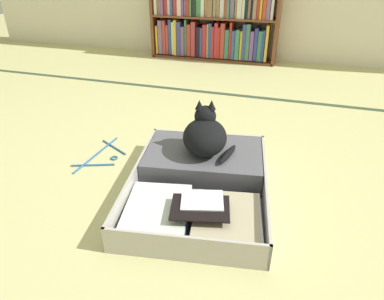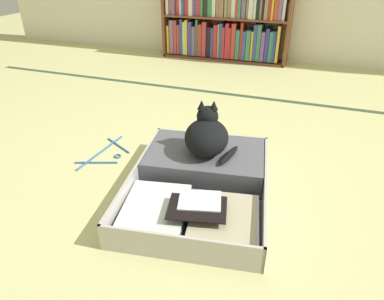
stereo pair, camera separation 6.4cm
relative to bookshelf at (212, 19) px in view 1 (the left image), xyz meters
The scene contains 6 objects.
ground_plane 2.35m from the bookshelf, 78.99° to the right, with size 10.00×10.00×0.00m, color #C6C382.
tatami_border 1.17m from the bookshelf, 66.36° to the right, with size 4.80×0.05×0.00m.
bookshelf is the anchor object (origin of this frame).
open_suitcase 2.38m from the bookshelf, 77.26° to the right, with size 0.73×0.91×0.12m.
black_cat 2.22m from the bookshelf, 76.87° to the right, with size 0.29×0.31×0.26m.
clothes_hanger 2.21m from the bookshelf, 92.25° to the right, with size 0.23×0.42×0.01m.
Camera 1 is at (0.43, -1.34, 0.99)m, focal length 32.16 mm.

